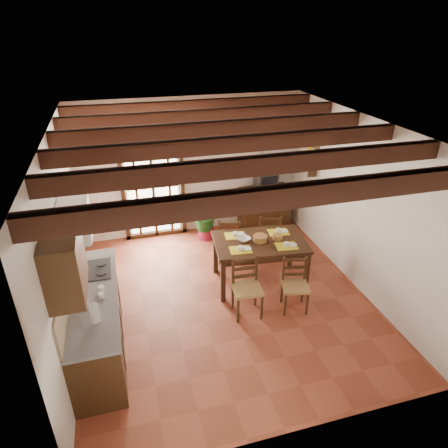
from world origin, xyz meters
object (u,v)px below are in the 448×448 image
object	(u,v)px
sideboard	(264,207)
crt_tv	(266,180)
kitchen_counter	(97,321)
chair_near_left	(247,298)
potted_plant	(206,212)
dining_table	(260,246)
chair_far_right	(269,243)
pendant_lamp	(261,166)
chair_near_right	(294,294)
chair_far_left	(229,247)

from	to	relation	value
sideboard	crt_tv	world-z (taller)	crt_tv
kitchen_counter	chair_near_left	world-z (taller)	kitchen_counter
chair_near_left	potted_plant	size ratio (longest dim) A/B	0.49
dining_table	chair_near_left	xyz separation A→B (m)	(-0.46, -0.72, -0.42)
crt_tv	kitchen_counter	bearing A→B (deg)	-143.21
chair_far_right	potted_plant	bearing A→B (deg)	-32.96
chair_far_right	sideboard	size ratio (longest dim) A/B	0.89
potted_plant	pendant_lamp	size ratio (longest dim) A/B	2.23
sideboard	pendant_lamp	distance (m)	2.60
sideboard	pendant_lamp	bearing A→B (deg)	-116.22
crt_tv	pendant_lamp	bearing A→B (deg)	-116.62
crt_tv	potted_plant	bearing A→B (deg)	-175.98
pendant_lamp	chair_near_right	bearing A→B (deg)	-72.37
dining_table	potted_plant	bearing A→B (deg)	111.86
crt_tv	pendant_lamp	distance (m)	2.25
dining_table	crt_tv	distance (m)	2.14
chair_far_left	crt_tv	xyz separation A→B (m)	(1.12, 1.13, 0.80)
dining_table	chair_far_left	xyz separation A→B (m)	(-0.29, 0.81, -0.43)
kitchen_counter	dining_table	xyz separation A→B (m)	(2.64, 0.88, 0.24)
dining_table	sideboard	bearing A→B (deg)	73.28
kitchen_counter	sideboard	world-z (taller)	kitchen_counter
chair_near_right	sideboard	distance (m)	2.81
dining_table	sideboard	xyz separation A→B (m)	(0.83, 1.95, -0.27)
kitchen_counter	dining_table	world-z (taller)	kitchen_counter
sideboard	pendant_lamp	size ratio (longest dim) A/B	1.24
chair_near_left	chair_far_right	size ratio (longest dim) A/B	0.98
chair_near_left	chair_far_right	xyz separation A→B (m)	(0.92, 1.45, 0.00)
chair_far_left	sideboard	bearing A→B (deg)	-118.09
sideboard	chair_far_right	bearing A→B (deg)	-108.98
kitchen_counter	pendant_lamp	xyz separation A→B (m)	(2.64, 0.98, 1.60)
chair_near_left	pendant_lamp	size ratio (longest dim) A/B	1.09
kitchen_counter	chair_far_left	bearing A→B (deg)	35.65
chair_near_right	chair_far_left	size ratio (longest dim) A/B	0.93
chair_near_right	potted_plant	distance (m)	2.74
chair_near_left	pendant_lamp	xyz separation A→B (m)	(0.46, 0.82, 1.79)
dining_table	chair_near_right	world-z (taller)	chair_near_right
dining_table	chair_near_left	world-z (taller)	chair_near_left
kitchen_counter	sideboard	size ratio (longest dim) A/B	2.14
chair_far_left	chair_far_right	xyz separation A→B (m)	(0.75, -0.08, 0.01)
crt_tv	potted_plant	world-z (taller)	potted_plant
kitchen_counter	sideboard	xyz separation A→B (m)	(3.47, 2.83, -0.03)
kitchen_counter	chair_far_left	distance (m)	2.90
sideboard	potted_plant	world-z (taller)	potted_plant
kitchen_counter	chair_near_right	world-z (taller)	kitchen_counter
kitchen_counter	chair_far_right	bearing A→B (deg)	27.33
chair_near_right	chair_far_right	distance (m)	1.54
sideboard	crt_tv	xyz separation A→B (m)	(0.00, -0.01, 0.64)
potted_plant	chair_near_left	bearing A→B (deg)	-89.23
potted_plant	dining_table	bearing A→B (deg)	-74.59
chair_near_right	dining_table	bearing A→B (deg)	123.08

